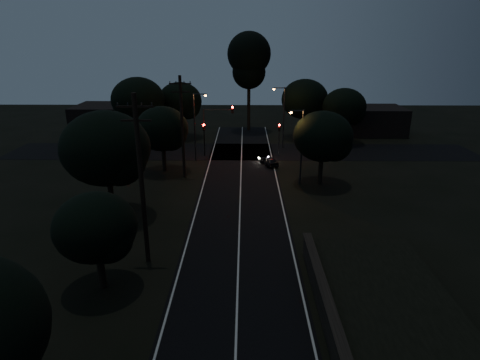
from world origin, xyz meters
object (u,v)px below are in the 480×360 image
object	(u,v)px
utility_pole_mid	(141,179)
streetlight_a	(196,122)
signal_mast	(218,122)
tall_pine	(249,60)
streetlight_c	(300,142)
streetlight_b	(282,113)
signal_right	(279,134)
utility_pole_far	(182,126)
signal_left	(204,134)
car	(269,161)

from	to	relation	value
utility_pole_mid	streetlight_a	world-z (taller)	utility_pole_mid
signal_mast	tall_pine	bearing A→B (deg)	75.38
utility_pole_mid	streetlight_c	xyz separation A→B (m)	(11.83, 15.00, -1.39)
utility_pole_mid	streetlight_c	bearing A→B (deg)	51.74
signal_mast	streetlight_b	world-z (taller)	streetlight_b
signal_mast	signal_right	bearing A→B (deg)	-0.03
utility_pole_far	streetlight_c	distance (m)	12.05
signal_right	streetlight_b	bearing A→B (deg)	80.00
signal_mast	streetlight_b	size ratio (longest dim) A/B	0.78
signal_left	signal_mast	world-z (taller)	signal_mast
utility_pole_mid	car	world-z (taller)	utility_pole_mid
streetlight_b	car	size ratio (longest dim) A/B	2.57
signal_left	utility_pole_far	bearing A→B (deg)	-99.94
signal_left	car	xyz separation A→B (m)	(7.80, -3.88, -2.31)
signal_mast	utility_pole_mid	bearing A→B (deg)	-97.04
signal_mast	signal_left	bearing A→B (deg)	-179.87
utility_pole_mid	signal_right	distance (m)	27.30
utility_pole_mid	streetlight_a	distance (m)	23.04
car	streetlight_a	bearing A→B (deg)	-34.46
signal_right	streetlight_c	xyz separation A→B (m)	(1.23, -9.99, 1.51)
signal_mast	utility_pole_far	bearing A→B (deg)	-111.11
utility_pole_far	streetlight_c	size ratio (longest dim) A/B	1.40
signal_left	streetlight_b	xyz separation A→B (m)	(9.91, 4.01, 1.80)
utility_pole_far	streetlight_a	size ratio (longest dim) A/B	1.31
utility_pole_mid	streetlight_b	bearing A→B (deg)	68.70
utility_pole_mid	signal_mast	bearing A→B (deg)	82.96
tall_pine	car	size ratio (longest dim) A/B	4.79
streetlight_b	car	distance (m)	9.14
streetlight_c	tall_pine	bearing A→B (deg)	100.93
utility_pole_far	streetlight_b	distance (m)	16.51
streetlight_c	car	world-z (taller)	streetlight_c
tall_pine	streetlight_a	distance (m)	19.14
signal_mast	streetlight_c	bearing A→B (deg)	-48.81
streetlight_a	streetlight_b	bearing A→B (deg)	29.48
streetlight_c	car	size ratio (longest dim) A/B	2.41
tall_pine	car	world-z (taller)	tall_pine
tall_pine	signal_left	size ratio (longest dim) A/B	3.64
utility_pole_mid	streetlight_b	size ratio (longest dim) A/B	1.38
signal_mast	car	bearing A→B (deg)	-32.41
signal_left	streetlight_a	size ratio (longest dim) A/B	0.51
utility_pole_far	streetlight_b	world-z (taller)	utility_pole_far
utility_pole_far	streetlight_a	world-z (taller)	utility_pole_far
utility_pole_mid	utility_pole_far	world-z (taller)	utility_pole_mid
utility_pole_far	signal_left	world-z (taller)	utility_pole_far
tall_pine	utility_pole_far	bearing A→B (deg)	-106.93
utility_pole_mid	signal_left	bearing A→B (deg)	86.79
streetlight_a	signal_right	bearing A→B (deg)	11.34
signal_mast	streetlight_a	world-z (taller)	streetlight_a
streetlight_a	streetlight_c	world-z (taller)	streetlight_a
signal_mast	streetlight_a	size ratio (longest dim) A/B	0.78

